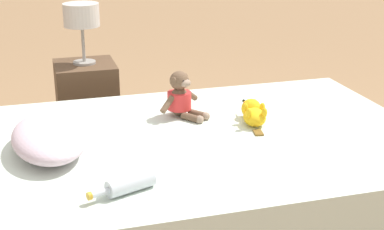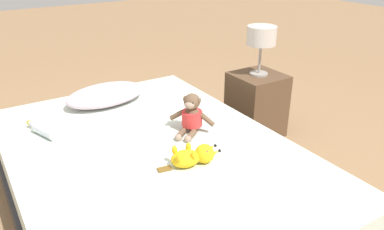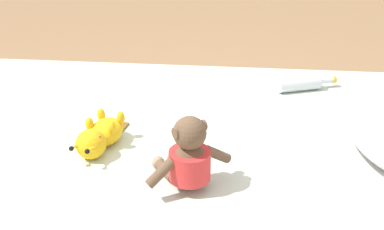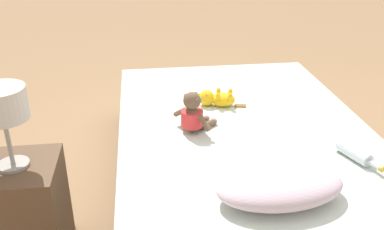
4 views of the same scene
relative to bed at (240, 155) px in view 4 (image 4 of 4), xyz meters
name	(u,v)px [view 4 (image 4 of 4)]	position (x,y,z in m)	size (l,w,h in m)	color
ground_plane	(239,183)	(0.00, 0.00, -0.21)	(16.00, 16.00, 0.00)	#93704C
bed	(240,155)	(0.00, 0.00, 0.00)	(1.46, 2.08, 0.42)	#2D2D33
pillow	(280,186)	(0.02, 0.73, 0.28)	(0.57, 0.35, 0.13)	silver
plush_monkey	(193,115)	(0.29, 0.06, 0.31)	(0.25, 0.26, 0.24)	brown
plush_yellow_creature	(216,99)	(0.11, -0.26, 0.26)	(0.33, 0.15, 0.10)	yellow
glass_bottle	(355,153)	(-0.46, 0.47, 0.25)	(0.14, 0.27, 0.07)	silver
nightstand	(24,212)	(1.15, 0.45, 0.05)	(0.37, 0.37, 0.51)	brown
bedside_lamp	(1,107)	(1.15, 0.45, 0.59)	(0.22, 0.22, 0.37)	gray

